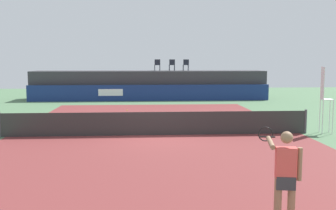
{
  "coord_description": "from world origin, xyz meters",
  "views": [
    {
      "loc": [
        -0.56,
        -15.71,
        3.03
      ],
      "look_at": [
        0.6,
        2.0,
        1.0
      ],
      "focal_mm": 42.01,
      "sensor_mm": 36.0,
      "label": 1
    }
  ],
  "objects_px": {
    "spectator_chair_far_left": "(157,64)",
    "net_post_far": "(306,121)",
    "spectator_chair_center": "(186,64)",
    "tennis_player": "(285,175)",
    "net_post_near": "(0,125)",
    "spectator_chair_left": "(172,64)",
    "tennis_ball": "(127,110)",
    "umpire_chair": "(324,95)"
  },
  "relations": [
    {
      "from": "spectator_chair_center",
      "to": "tennis_ball",
      "type": "height_order",
      "value": "spectator_chair_center"
    },
    {
      "from": "spectator_chair_far_left",
      "to": "spectator_chair_left",
      "type": "relative_size",
      "value": 1.0
    },
    {
      "from": "spectator_chair_far_left",
      "to": "spectator_chair_center",
      "type": "xyz_separation_m",
      "value": [
        2.28,
        0.19,
        0.0
      ]
    },
    {
      "from": "spectator_chair_far_left",
      "to": "net_post_near",
      "type": "height_order",
      "value": "spectator_chair_far_left"
    },
    {
      "from": "spectator_chair_far_left",
      "to": "net_post_far",
      "type": "relative_size",
      "value": 0.89
    },
    {
      "from": "spectator_chair_center",
      "to": "net_post_far",
      "type": "height_order",
      "value": "spectator_chair_center"
    },
    {
      "from": "net_post_near",
      "to": "spectator_chair_left",
      "type": "bearing_deg",
      "value": 62.53
    },
    {
      "from": "net_post_near",
      "to": "net_post_far",
      "type": "xyz_separation_m",
      "value": [
        12.4,
        0.0,
        0.0
      ]
    },
    {
      "from": "net_post_far",
      "to": "spectator_chair_center",
      "type": "bearing_deg",
      "value": 101.96
    },
    {
      "from": "spectator_chair_left",
      "to": "spectator_chair_center",
      "type": "height_order",
      "value": "same"
    },
    {
      "from": "spectator_chair_far_left",
      "to": "tennis_player",
      "type": "xyz_separation_m",
      "value": [
        1.38,
        -24.27,
        -1.73
      ]
    },
    {
      "from": "spectator_chair_left",
      "to": "net_post_near",
      "type": "bearing_deg",
      "value": -117.47
    },
    {
      "from": "spectator_chair_center",
      "to": "tennis_player",
      "type": "relative_size",
      "value": 0.5
    },
    {
      "from": "spectator_chair_center",
      "to": "umpire_chair",
      "type": "distance_m",
      "value": 16.06
    },
    {
      "from": "spectator_chair_left",
      "to": "umpire_chair",
      "type": "relative_size",
      "value": 0.32
    },
    {
      "from": "spectator_chair_far_left",
      "to": "tennis_ball",
      "type": "relative_size",
      "value": 13.06
    },
    {
      "from": "umpire_chair",
      "to": "tennis_ball",
      "type": "bearing_deg",
      "value": 137.22
    },
    {
      "from": "spectator_chair_left",
      "to": "net_post_near",
      "type": "relative_size",
      "value": 0.89
    },
    {
      "from": "spectator_chair_far_left",
      "to": "umpire_chair",
      "type": "xyz_separation_m",
      "value": [
        6.34,
        -15.3,
        -1.11
      ]
    },
    {
      "from": "umpire_chair",
      "to": "net_post_far",
      "type": "height_order",
      "value": "umpire_chair"
    },
    {
      "from": "spectator_chair_center",
      "to": "umpire_chair",
      "type": "relative_size",
      "value": 0.32
    },
    {
      "from": "spectator_chair_left",
      "to": "tennis_player",
      "type": "height_order",
      "value": "spectator_chair_left"
    },
    {
      "from": "net_post_near",
      "to": "tennis_player",
      "type": "bearing_deg",
      "value": -47.47
    },
    {
      "from": "tennis_player",
      "to": "net_post_near",
      "type": "bearing_deg",
      "value": 132.53
    },
    {
      "from": "net_post_near",
      "to": "spectator_chair_far_left",
      "type": "bearing_deg",
      "value": 65.97
    },
    {
      "from": "tennis_ball",
      "to": "spectator_chair_left",
      "type": "bearing_deg",
      "value": 66.48
    },
    {
      "from": "spectator_chair_left",
      "to": "net_post_far",
      "type": "bearing_deg",
      "value": -73.99
    },
    {
      "from": "tennis_player",
      "to": "tennis_ball",
      "type": "relative_size",
      "value": 26.03
    },
    {
      "from": "umpire_chair",
      "to": "net_post_far",
      "type": "bearing_deg",
      "value": -178.78
    },
    {
      "from": "umpire_chair",
      "to": "spectator_chair_center",
      "type": "bearing_deg",
      "value": 104.66
    },
    {
      "from": "spectator_chair_far_left",
      "to": "net_post_near",
      "type": "xyz_separation_m",
      "value": [
        -6.83,
        -15.32,
        -2.19
      ]
    },
    {
      "from": "tennis_player",
      "to": "spectator_chair_far_left",
      "type": "bearing_deg",
      "value": 93.25
    },
    {
      "from": "spectator_chair_far_left",
      "to": "net_post_far",
      "type": "bearing_deg",
      "value": -70.02
    },
    {
      "from": "spectator_chair_left",
      "to": "umpire_chair",
      "type": "height_order",
      "value": "spectator_chair_left"
    },
    {
      "from": "spectator_chair_center",
      "to": "net_post_far",
      "type": "xyz_separation_m",
      "value": [
        3.29,
        -15.51,
        -2.19
      ]
    },
    {
      "from": "tennis_player",
      "to": "net_post_far",
      "type": "bearing_deg",
      "value": 64.89
    },
    {
      "from": "spectator_chair_far_left",
      "to": "tennis_ball",
      "type": "distance_m",
      "value": 8.22
    },
    {
      "from": "spectator_chair_left",
      "to": "umpire_chair",
      "type": "distance_m",
      "value": 16.24
    },
    {
      "from": "umpire_chair",
      "to": "tennis_player",
      "type": "bearing_deg",
      "value": -118.96
    },
    {
      "from": "spectator_chair_center",
      "to": "net_post_far",
      "type": "relative_size",
      "value": 0.89
    },
    {
      "from": "spectator_chair_left",
      "to": "spectator_chair_center",
      "type": "xyz_separation_m",
      "value": [
        1.12,
        0.14,
        0.0
      ]
    },
    {
      "from": "umpire_chair",
      "to": "tennis_player",
      "type": "height_order",
      "value": "umpire_chair"
    }
  ]
}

